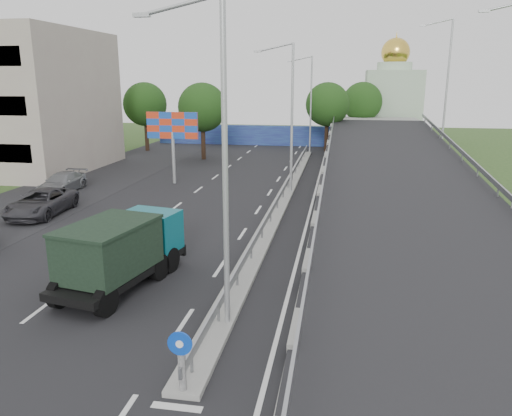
% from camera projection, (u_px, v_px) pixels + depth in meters
% --- Properties ---
extents(road_surface, '(26.00, 90.00, 0.04)m').
position_uv_depth(road_surface, '(226.00, 213.00, 30.30)').
color(road_surface, black).
rests_on(road_surface, ground).
extents(parking_strip, '(8.00, 90.00, 0.05)m').
position_uv_depth(parking_strip, '(32.00, 204.00, 32.44)').
color(parking_strip, black).
rests_on(parking_strip, ground).
extents(median, '(1.00, 44.00, 0.20)m').
position_uv_depth(median, '(283.00, 199.00, 33.60)').
color(median, gray).
rests_on(median, ground).
extents(overpass_ramp, '(10.00, 50.00, 3.50)m').
position_uv_depth(overpass_ramp, '(400.00, 178.00, 31.95)').
color(overpass_ramp, gray).
rests_on(overpass_ramp, ground).
extents(median_guardrail, '(0.09, 44.00, 0.71)m').
position_uv_depth(median_guardrail, '(283.00, 189.00, 33.44)').
color(median_guardrail, gray).
rests_on(median_guardrail, median).
extents(sign_bollard, '(0.64, 0.23, 1.67)m').
position_uv_depth(sign_bollard, '(181.00, 361.00, 12.55)').
color(sign_bollard, black).
rests_on(sign_bollard, median).
extents(lamp_post_near, '(2.74, 0.18, 10.08)m').
position_uv_depth(lamp_post_near, '(219.00, 151.00, 14.98)').
color(lamp_post_near, '#B2B5B7').
rests_on(lamp_post_near, median).
extents(lamp_post_mid, '(2.74, 0.18, 10.08)m').
position_uv_depth(lamp_post_mid, '(289.00, 111.00, 34.06)').
color(lamp_post_mid, '#B2B5B7').
rests_on(lamp_post_mid, median).
extents(lamp_post_far, '(2.74, 0.18, 10.08)m').
position_uv_depth(lamp_post_far, '(309.00, 99.00, 53.14)').
color(lamp_post_far, '#B2B5B7').
rests_on(lamp_post_far, median).
extents(blue_wall, '(30.00, 0.50, 2.40)m').
position_uv_depth(blue_wall, '(278.00, 136.00, 60.69)').
color(blue_wall, navy).
rests_on(blue_wall, ground).
extents(church, '(7.00, 7.00, 13.80)m').
position_uv_depth(church, '(392.00, 100.00, 64.99)').
color(church, '#B2CCAD').
rests_on(church, ground).
extents(billboard, '(4.00, 0.24, 5.50)m').
position_uv_depth(billboard, '(172.00, 130.00, 37.87)').
color(billboard, '#B2B5B7').
rests_on(billboard, ground).
extents(tree_left_mid, '(4.80, 4.80, 7.60)m').
position_uv_depth(tree_left_mid, '(202.00, 108.00, 49.23)').
color(tree_left_mid, black).
rests_on(tree_left_mid, ground).
extents(tree_median_far, '(4.80, 4.80, 7.60)m').
position_uv_depth(tree_median_far, '(327.00, 105.00, 54.89)').
color(tree_median_far, black).
rests_on(tree_median_far, ground).
extents(tree_left_far, '(4.80, 4.80, 7.60)m').
position_uv_depth(tree_left_far, '(145.00, 104.00, 55.32)').
color(tree_left_far, black).
rests_on(tree_left_far, ground).
extents(tree_ramp_far, '(4.80, 4.80, 7.60)m').
position_uv_depth(tree_ramp_far, '(362.00, 102.00, 60.91)').
color(tree_ramp_far, black).
rests_on(tree_ramp_far, ground).
extents(dump_truck, '(3.40, 6.57, 2.76)m').
position_uv_depth(dump_truck, '(122.00, 249.00, 19.32)').
color(dump_truck, black).
rests_on(dump_truck, ground).
extents(parked_car_c, '(2.87, 5.61, 1.52)m').
position_uv_depth(parked_car_c, '(41.00, 203.00, 29.75)').
color(parked_car_c, '#333237').
rests_on(parked_car_c, ground).
extents(parked_car_d, '(2.00, 4.80, 1.38)m').
position_uv_depth(parked_car_d, '(62.00, 183.00, 35.78)').
color(parked_car_d, gray).
rests_on(parked_car_d, ground).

